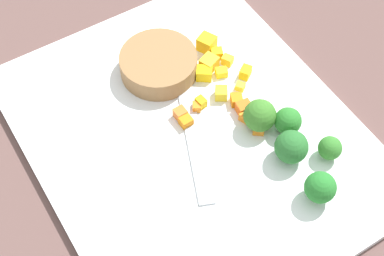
{
  "coord_description": "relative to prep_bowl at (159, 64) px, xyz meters",
  "views": [
    {
      "loc": [
        -0.35,
        0.22,
        0.63
      ],
      "look_at": [
        0.0,
        0.0,
        0.02
      ],
      "focal_mm": 54.03,
      "sensor_mm": 36.0,
      "label": 1
    }
  ],
  "objects": [
    {
      "name": "ground_plane",
      "position": [
        -0.11,
        0.02,
        -0.03
      ],
      "size": [
        4.0,
        4.0,
        0.0
      ],
      "primitive_type": "plane",
      "color": "brown"
    },
    {
      "name": "cutting_board",
      "position": [
        -0.11,
        0.02,
        -0.02
      ],
      "size": [
        0.48,
        0.39,
        0.01
      ],
      "primitive_type": "cube",
      "color": "white",
      "rests_on": "ground_plane"
    },
    {
      "name": "prep_bowl",
      "position": [
        0.0,
        0.0,
        0.0
      ],
      "size": [
        0.11,
        0.11,
        0.03
      ],
      "primitive_type": "cylinder",
      "color": "olive",
      "rests_on": "cutting_board"
    },
    {
      "name": "chef_knife",
      "position": [
        -0.26,
        0.07,
        -0.01
      ],
      "size": [
        0.32,
        0.15,
        0.02
      ],
      "rotation": [
        0.0,
        0.0,
        5.89
      ],
      "color": "silver",
      "rests_on": "cutting_board"
    },
    {
      "name": "carrot_dice_0",
      "position": [
        -0.08,
        0.02,
        -0.01
      ],
      "size": [
        0.02,
        0.02,
        0.01
      ],
      "primitive_type": "cube",
      "rotation": [
        0.0,
        0.0,
        0.02
      ],
      "color": "orange",
      "rests_on": "cutting_board"
    },
    {
      "name": "carrot_dice_1",
      "position": [
        -0.08,
        -0.01,
        -0.01
      ],
      "size": [
        0.02,
        0.02,
        0.01
      ],
      "primitive_type": "cube",
      "rotation": [
        0.0,
        0.0,
        1.03
      ],
      "color": "orange",
      "rests_on": "cutting_board"
    },
    {
      "name": "carrot_dice_2",
      "position": [
        -0.13,
        -0.05,
        -0.01
      ],
      "size": [
        0.02,
        0.02,
        0.01
      ],
      "primitive_type": "cube",
      "rotation": [
        0.0,
        0.0,
        1.97
      ],
      "color": "orange",
      "rests_on": "cutting_board"
    },
    {
      "name": "carrot_dice_3",
      "position": [
        -0.12,
        -0.06,
        -0.01
      ],
      "size": [
        0.02,
        0.02,
        0.02
      ],
      "primitive_type": "cube",
      "rotation": [
        0.0,
        0.0,
        3.01
      ],
      "color": "orange",
      "rests_on": "cutting_board"
    },
    {
      "name": "carrot_dice_4",
      "position": [
        -0.15,
        -0.06,
        -0.01
      ],
      "size": [
        0.02,
        0.02,
        0.01
      ],
      "primitive_type": "cube",
      "rotation": [
        0.0,
        0.0,
        0.91
      ],
      "color": "orange",
      "rests_on": "cutting_board"
    },
    {
      "name": "carrot_dice_5",
      "position": [
        -0.1,
        0.01,
        -0.01
      ],
      "size": [
        0.01,
        0.02,
        0.01
      ],
      "primitive_type": "cube",
      "rotation": [
        0.0,
        0.0,
        1.61
      ],
      "color": "orange",
      "rests_on": "cutting_board"
    },
    {
      "name": "carrot_dice_6",
      "position": [
        -0.1,
        -0.06,
        -0.01
      ],
      "size": [
        0.02,
        0.02,
        0.01
      ],
      "primitive_type": "cube",
      "rotation": [
        0.0,
        0.0,
        1.14
      ],
      "color": "orange",
      "rests_on": "cutting_board"
    },
    {
      "name": "pepper_dice_0",
      "position": [
        -0.08,
        -0.02,
        -0.01
      ],
      "size": [
        0.01,
        0.01,
        0.01
      ],
      "primitive_type": "cube",
      "rotation": [
        0.0,
        0.0,
        1.69
      ],
      "color": "yellow",
      "rests_on": "cutting_board"
    },
    {
      "name": "pepper_dice_1",
      "position": [
        -0.02,
        -0.08,
        -0.01
      ],
      "size": [
        0.02,
        0.02,
        0.01
      ],
      "primitive_type": "cube",
      "rotation": [
        0.0,
        0.0,
        1.15
      ],
      "color": "yellow",
      "rests_on": "cutting_board"
    },
    {
      "name": "pepper_dice_2",
      "position": [
        -0.04,
        -0.05,
        -0.01
      ],
      "size": [
        0.03,
        0.03,
        0.02
      ],
      "primitive_type": "cube",
      "rotation": [
        0.0,
        0.0,
        0.95
      ],
      "color": "yellow",
      "rests_on": "cutting_board"
    },
    {
      "name": "pepper_dice_3",
      "position": [
        -0.04,
        -0.09,
        -0.01
      ],
      "size": [
        0.02,
        0.02,
        0.01
      ],
      "primitive_type": "cube",
      "rotation": [
        0.0,
        0.0,
        2.09
      ],
      "color": "yellow",
      "rests_on": "cutting_board"
    },
    {
      "name": "pepper_dice_4",
      "position": [
        0.0,
        -0.08,
        -0.0
      ],
      "size": [
        0.03,
        0.03,
        0.02
      ],
      "primitive_type": "cube",
      "rotation": [
        0.0,
        0.0,
        0.45
      ],
      "color": "yellow",
      "rests_on": "cutting_board"
    },
    {
      "name": "pepper_dice_5",
      "position": [
        -0.07,
        -0.1,
        -0.01
      ],
      "size": [
        0.02,
        0.02,
        0.02
      ],
      "primitive_type": "cube",
      "rotation": [
        0.0,
        0.0,
        0.59
      ],
      "color": "yellow",
      "rests_on": "cutting_board"
    },
    {
      "name": "pepper_dice_6",
      "position": [
        -0.05,
        -0.07,
        -0.01
      ],
      "size": [
        0.02,
        0.02,
        0.01
      ],
      "primitive_type": "cube",
      "rotation": [
        0.0,
        0.0,
        1.22
      ],
      "color": "yellow",
      "rests_on": "cutting_board"
    },
    {
      "name": "pepper_dice_7",
      "position": [
        -0.08,
        -0.05,
        -0.01
      ],
      "size": [
        0.02,
        0.02,
        0.02
      ],
      "primitive_type": "cube",
      "rotation": [
        0.0,
        0.0,
        1.0
      ],
      "color": "yellow",
      "rests_on": "cutting_board"
    },
    {
      "name": "pepper_dice_8",
      "position": [
        -0.08,
        -0.08,
        -0.01
      ],
      "size": [
        0.02,
        0.02,
        0.01
      ],
      "primitive_type": "cube",
      "rotation": [
        0.0,
        0.0,
        2.18
      ],
      "color": "yellow",
      "rests_on": "cutting_board"
    },
    {
      "name": "pepper_dice_9",
      "position": [
        -0.03,
        -0.06,
        -0.01
      ],
      "size": [
        0.03,
        0.03,
        0.02
      ],
      "primitive_type": "cube",
      "rotation": [
        0.0,
        0.0,
        0.38
      ],
      "color": "yellow",
      "rests_on": "cutting_board"
    },
    {
      "name": "broccoli_floret_0",
      "position": [
        -0.17,
        -0.09,
        0.0
      ],
      "size": [
        0.04,
        0.04,
        0.04
      ],
      "color": "#87AD6A",
      "rests_on": "cutting_board"
    },
    {
      "name": "broccoli_floret_1",
      "position": [
        -0.23,
        -0.11,
        0.0
      ],
      "size": [
        0.03,
        0.03,
        0.03
      ],
      "color": "#8BBB56",
      "rests_on": "cutting_board"
    },
    {
      "name": "broccoli_floret_2",
      "position": [
        -0.27,
        -0.06,
        0.01
      ],
      "size": [
        0.04,
        0.04,
        0.04
      ],
      "color": "#91AE54",
      "rests_on": "cutting_board"
    },
    {
      "name": "broccoli_floret_3",
      "position": [
        -0.21,
        -0.07,
        0.01
      ],
      "size": [
        0.04,
        0.04,
        0.04
      ],
      "color": "#8DC15E",
      "rests_on": "cutting_board"
    },
    {
      "name": "broccoli_floret_4",
      "position": [
        -0.15,
        -0.06,
        0.01
      ],
      "size": [
        0.04,
        0.04,
        0.04
      ],
      "color": "#86B76A",
      "rests_on": "cutting_board"
    }
  ]
}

